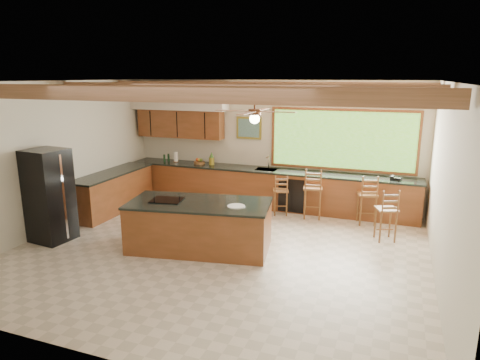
% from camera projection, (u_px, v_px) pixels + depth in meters
% --- Properties ---
extents(ground, '(7.20, 7.20, 0.00)m').
position_uv_depth(ground, '(219.00, 251.00, 7.77)').
color(ground, beige).
rests_on(ground, ground).
extents(room_shell, '(7.27, 6.54, 3.02)m').
position_uv_depth(room_shell, '(223.00, 125.00, 7.89)').
color(room_shell, beige).
rests_on(room_shell, ground).
extents(counter_run, '(7.12, 3.10, 1.24)m').
position_uv_depth(counter_run, '(228.00, 189.00, 10.23)').
color(counter_run, brown).
rests_on(counter_run, ground).
extents(island, '(2.71, 1.61, 0.90)m').
position_uv_depth(island, '(200.00, 225.00, 7.77)').
color(island, brown).
rests_on(island, ground).
extents(refrigerator, '(0.76, 0.74, 1.77)m').
position_uv_depth(refrigerator, '(49.00, 196.00, 8.09)').
color(refrigerator, black).
rests_on(refrigerator, ground).
extents(bar_stool_a, '(0.43, 0.43, 0.94)m').
position_uv_depth(bar_stool_a, '(280.00, 191.00, 9.63)').
color(bar_stool_a, brown).
rests_on(bar_stool_a, ground).
extents(bar_stool_b, '(0.48, 0.48, 1.08)m').
position_uv_depth(bar_stool_b, '(367.00, 195.00, 8.99)').
color(bar_stool_b, brown).
rests_on(bar_stool_b, ground).
extents(bar_stool_c, '(0.47, 0.47, 1.15)m').
position_uv_depth(bar_stool_c, '(312.00, 189.00, 9.37)').
color(bar_stool_c, brown).
rests_on(bar_stool_c, ground).
extents(bar_stool_d, '(0.48, 0.48, 1.03)m').
position_uv_depth(bar_stool_d, '(386.00, 211.00, 8.08)').
color(bar_stool_d, brown).
rests_on(bar_stool_d, ground).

